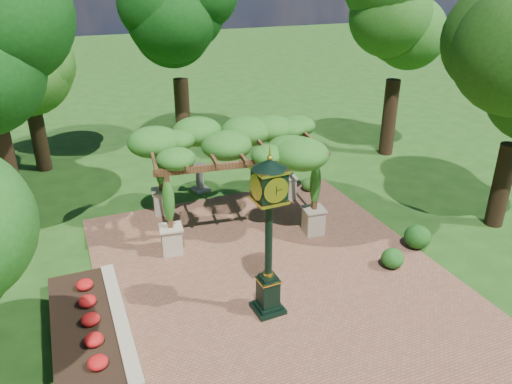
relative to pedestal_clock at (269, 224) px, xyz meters
name	(u,v)px	position (x,y,z in m)	size (l,w,h in m)	color
ground	(290,297)	(0.83, 0.34, -2.66)	(120.00, 120.00, 0.00)	#1E4714
brick_plaza	(275,278)	(0.83, 1.34, -2.64)	(10.00, 12.00, 0.04)	brown
border_wall	(120,321)	(-3.77, 0.84, -2.46)	(0.35, 5.00, 0.40)	#C6B793
flower_bed	(84,331)	(-4.67, 0.84, -2.48)	(1.50, 5.00, 0.36)	red
pedestal_clock	(269,224)	(0.00, 0.00, 0.00)	(0.92, 0.92, 4.45)	black
pergola	(234,147)	(0.93, 5.06, 0.25)	(6.02, 4.19, 3.55)	#C2B490
sundial	(200,179)	(0.58, 8.27, -2.17)	(0.75, 0.75, 1.13)	gray
shrub_front	(393,258)	(4.37, 0.47, -2.31)	(0.69, 0.69, 0.62)	#1D5518
shrub_mid	(417,237)	(5.85, 1.15, -2.24)	(0.86, 0.86, 0.78)	#184A14
shrub_back	(309,184)	(4.69, 6.49, -2.34)	(0.63, 0.63, 0.57)	#27591A
tree_west_far	(22,49)	(-5.31, 13.25, 2.69)	(3.76, 3.76, 7.82)	black
tree_north	(177,23)	(1.46, 14.06, 3.35)	(4.10, 4.10, 8.80)	#342414
tree_east_far	(401,16)	(10.32, 9.06, 3.76)	(3.78, 3.78, 9.39)	#311F13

